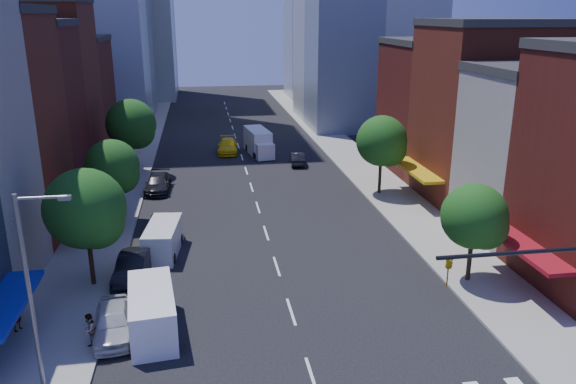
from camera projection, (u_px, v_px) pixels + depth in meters
name	position (u px, v px, depth m)	size (l,w,h in m)	color
ground	(312.00, 377.00, 25.88)	(220.00, 220.00, 0.00)	black
sidewalk_left	(130.00, 165.00, 61.67)	(5.00, 120.00, 0.15)	gray
sidewalk_right	(350.00, 157.00, 65.35)	(5.00, 120.00, 0.15)	gray
bldg_left_3	(5.00, 118.00, 47.81)	(12.00, 8.00, 15.00)	#531A14
bldg_left_4	(31.00, 93.00, 55.51)	(12.00, 9.00, 17.00)	maroon
bldg_left_5	(56.00, 99.00, 65.06)	(12.00, 10.00, 13.00)	#531A14
bldg_right_1	(553.00, 156.00, 41.27)	(12.00, 8.00, 12.00)	beige
bldg_right_2	(494.00, 115.00, 49.29)	(12.00, 10.00, 15.00)	maroon
bldg_right_3	(446.00, 108.00, 59.01)	(12.00, 10.00, 13.00)	#531A14
streetlight	(33.00, 282.00, 23.48)	(2.25, 0.25, 9.00)	slate
tree_left_near	(88.00, 212.00, 33.02)	(4.80, 4.80, 7.30)	black
tree_left_mid	(114.00, 169.00, 43.48)	(4.20, 4.20, 6.65)	black
tree_left_far	(133.00, 126.00, 56.45)	(5.00, 5.00, 7.75)	black
tree_right_near	(477.00, 219.00, 33.79)	(4.00, 4.00, 6.20)	black
tree_right_far	(383.00, 143.00, 50.52)	(4.60, 4.60, 7.20)	black
parked_car_front	(113.00, 322.00, 28.97)	(1.93, 4.79, 1.63)	silver
parked_car_second	(133.00, 267.00, 35.18)	(1.74, 5.00, 1.65)	black
parked_car_third	(166.00, 225.00, 42.67)	(2.14, 4.64, 1.29)	#999999
parked_car_rear	(158.00, 183.00, 52.69)	(2.17, 5.33, 1.55)	black
cargo_van_near	(152.00, 313.00, 29.06)	(2.85, 5.84, 2.40)	white
cargo_van_far	(163.00, 240.00, 38.74)	(2.60, 5.26, 2.15)	silver
taxi	(228.00, 146.00, 67.35)	(2.30, 5.65, 1.64)	yellow
traffic_car_oncoming	(298.00, 158.00, 62.10)	(1.46, 4.18, 1.38)	black
traffic_car_far	(263.00, 139.00, 71.40)	(1.65, 4.11, 1.40)	#999999
box_truck	(259.00, 143.00, 66.56)	(3.04, 7.43, 2.90)	white
pedestrian_near	(16.00, 315.00, 29.16)	(0.66, 0.43, 1.81)	#999999
pedestrian_far	(89.00, 330.00, 27.90)	(0.82, 0.64, 1.69)	#999999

